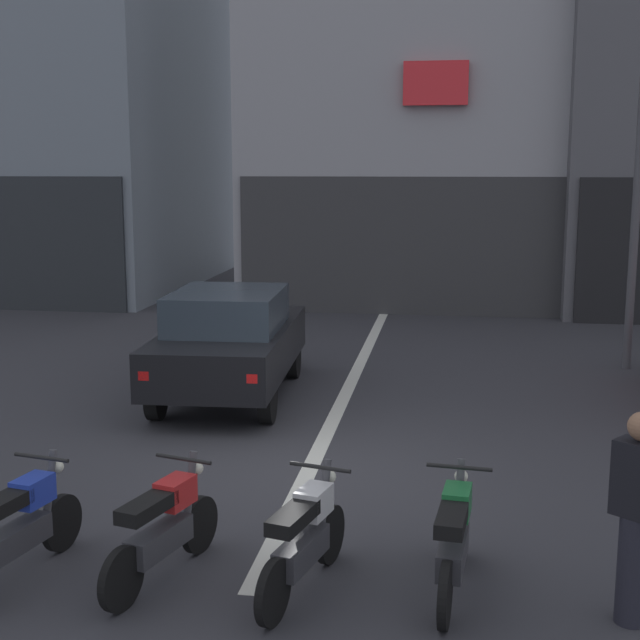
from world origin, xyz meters
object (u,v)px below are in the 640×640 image
(motorcycle_white_row_centre, at_px, (304,538))
(person_by_motorcycles, at_px, (637,517))
(motorcycle_blue_row_leftmost, at_px, (20,526))
(motorcycle_red_row_left_mid, at_px, (164,527))
(motorcycle_green_row_right_mid, at_px, (454,539))
(car_black_crossing_near, at_px, (230,340))

(motorcycle_white_row_centre, xyz_separation_m, person_by_motorcycles, (2.55, -0.13, 0.40))
(motorcycle_blue_row_leftmost, height_order, motorcycle_red_row_left_mid, same)
(motorcycle_green_row_right_mid, bearing_deg, motorcycle_blue_row_leftmost, -175.41)
(car_black_crossing_near, xyz_separation_m, motorcycle_green_row_right_mid, (3.33, -5.65, -0.43))
(motorcycle_red_row_left_mid, height_order, motorcycle_green_row_right_mid, same)
(motorcycle_green_row_right_mid, height_order, person_by_motorcycles, person_by_motorcycles)
(motorcycle_white_row_centre, height_order, person_by_motorcycles, person_by_motorcycles)
(person_by_motorcycles, bearing_deg, motorcycle_white_row_centre, 177.13)
(car_black_crossing_near, relative_size, motorcycle_green_row_right_mid, 2.50)
(motorcycle_white_row_centre, bearing_deg, motorcycle_blue_row_leftmost, -177.10)
(motorcycle_blue_row_leftmost, distance_m, motorcycle_green_row_right_mid, 3.64)
(motorcycle_red_row_left_mid, distance_m, person_by_motorcycles, 3.79)
(motorcycle_red_row_left_mid, height_order, motorcycle_white_row_centre, same)
(car_black_crossing_near, distance_m, motorcycle_green_row_right_mid, 6.57)
(motorcycle_blue_row_leftmost, distance_m, person_by_motorcycles, 4.99)
(motorcycle_white_row_centre, height_order, motorcycle_green_row_right_mid, same)
(motorcycle_blue_row_leftmost, bearing_deg, person_by_motorcycles, -0.06)
(motorcycle_white_row_centre, bearing_deg, motorcycle_green_row_right_mid, 7.96)
(motorcycle_white_row_centre, relative_size, motorcycle_green_row_right_mid, 0.98)
(motorcycle_red_row_left_mid, bearing_deg, person_by_motorcycles, -2.46)
(car_black_crossing_near, height_order, motorcycle_white_row_centre, car_black_crossing_near)
(person_by_motorcycles, bearing_deg, motorcycle_red_row_left_mid, 177.54)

